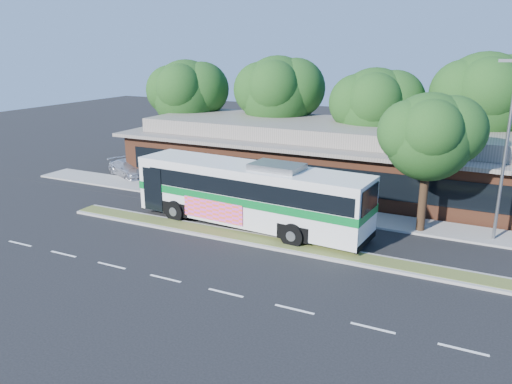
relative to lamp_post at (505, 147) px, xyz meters
The scene contains 13 objects.
ground 12.31m from the lamp_post, 147.90° to the right, with size 120.00×120.00×0.00m, color black.
median_strip 12.00m from the lamp_post, 150.55° to the right, with size 26.00×1.10×0.15m, color #445825.
sidewalk 10.73m from the lamp_post, behind, with size 44.00×2.60×0.12m, color gray.
parking_lot 28.28m from the lamp_post, behind, with size 14.00×12.00×0.01m, color black.
plaza_building 12.17m from the lamp_post, 143.84° to the left, with size 33.20×11.20×4.45m.
lamp_post is the anchor object (origin of this frame).
tree_bg_a 25.84m from the lamp_post, 159.27° to the left, with size 6.47×5.80×8.63m.
tree_bg_b 19.10m from the lamp_post, 147.83° to the left, with size 6.69×6.00×9.00m.
tree_bg_c 12.27m from the lamp_post, 131.77° to the left, with size 6.24×5.60×8.26m.
tree_bg_d 10.32m from the lamp_post, 96.28° to the left, with size 6.91×6.20×9.37m.
transit_bus 12.98m from the lamp_post, 163.46° to the right, with size 13.66×3.97×3.78m.
sedan 26.09m from the lamp_post, behind, with size 1.74×4.29×1.25m, color silver.
sidewalk_tree 3.26m from the lamp_post, behind, with size 5.07×4.54×7.45m.
Camera 1 is at (9.15, -20.91, 9.64)m, focal length 35.00 mm.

